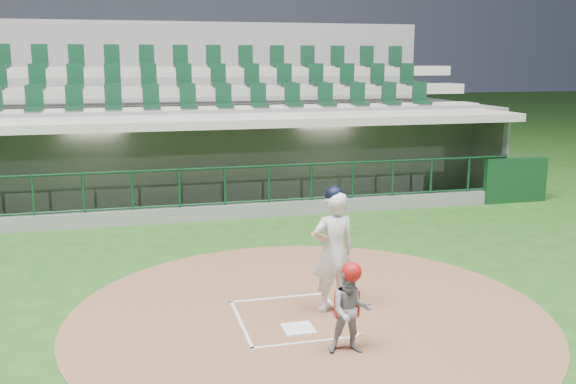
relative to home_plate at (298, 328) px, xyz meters
name	(u,v)px	position (x,y,z in m)	size (l,w,h in m)	color
ground	(286,311)	(0.00, 0.70, -0.02)	(120.00, 120.00, 0.00)	#1C4814
dirt_circle	(309,314)	(0.30, 0.50, -0.02)	(7.20, 7.20, 0.01)	brown
home_plate	(298,328)	(0.00, 0.00, 0.00)	(0.43, 0.43, 0.02)	white
batter_box_chalk	(291,318)	(0.00, 0.40, 0.00)	(1.55, 1.80, 0.01)	silver
dugout_structure	(218,167)	(0.09, 8.52, 0.93)	(16.40, 3.70, 3.00)	slate
seating_deck	(200,137)	(0.00, 11.61, 1.40)	(17.00, 6.72, 5.15)	slate
batter	(333,249)	(0.69, 0.55, 0.95)	(0.89, 0.89, 1.93)	silver
catcher	(351,308)	(0.46, -0.86, 0.59)	(0.63, 0.53, 1.22)	gray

